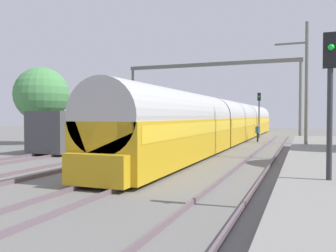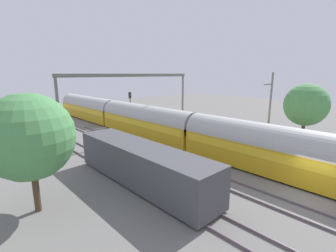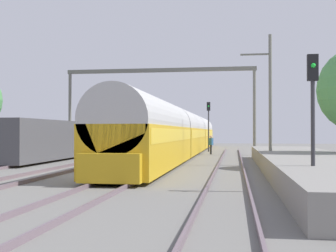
{
  "view_description": "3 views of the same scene",
  "coord_description": "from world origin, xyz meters",
  "px_view_note": "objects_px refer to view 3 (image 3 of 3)",
  "views": [
    {
      "loc": [
        8.75,
        -15.12,
        2.56
      ],
      "look_at": [
        2.17,
        2.05,
        2.03
      ],
      "focal_mm": 37.75,
      "sensor_mm": 36.0,
      "label": 1
    },
    {
      "loc": [
        -16.29,
        -4.1,
        7.87
      ],
      "look_at": [
        0.28,
        13.56,
        2.57
      ],
      "focal_mm": 25.66,
      "sensor_mm": 36.0,
      "label": 2
    },
    {
      "loc": [
        6.75,
        -20.88,
        2.05
      ],
      "look_at": [
        1.09,
        17.31,
        2.56
      ],
      "focal_mm": 47.91,
      "sensor_mm": 36.0,
      "label": 3
    }
  ],
  "objects_px": {
    "freight_car": "(45,140)",
    "railway_signal_far": "(209,120)",
    "passenger_train": "(184,133)",
    "catenary_gantry": "(159,89)",
    "railway_signal_near": "(313,103)",
    "person_crossing": "(211,143)"
  },
  "relations": [
    {
      "from": "passenger_train",
      "to": "freight_car",
      "type": "distance_m",
      "value": 13.72
    },
    {
      "from": "person_crossing",
      "to": "railway_signal_near",
      "type": "distance_m",
      "value": 25.85
    },
    {
      "from": "railway_signal_far",
      "to": "passenger_train",
      "type": "bearing_deg",
      "value": -107.2
    },
    {
      "from": "freight_car",
      "to": "catenary_gantry",
      "type": "height_order",
      "value": "catenary_gantry"
    },
    {
      "from": "passenger_train",
      "to": "railway_signal_far",
      "type": "bearing_deg",
      "value": 72.8
    },
    {
      "from": "freight_car",
      "to": "railway_signal_far",
      "type": "relative_size",
      "value": 2.52
    },
    {
      "from": "freight_car",
      "to": "person_crossing",
      "type": "distance_m",
      "value": 15.71
    },
    {
      "from": "railway_signal_near",
      "to": "railway_signal_far",
      "type": "height_order",
      "value": "railway_signal_far"
    },
    {
      "from": "freight_car",
      "to": "railway_signal_far",
      "type": "distance_m",
      "value": 19.95
    },
    {
      "from": "passenger_train",
      "to": "catenary_gantry",
      "type": "height_order",
      "value": "catenary_gantry"
    },
    {
      "from": "person_crossing",
      "to": "railway_signal_near",
      "type": "height_order",
      "value": "railway_signal_near"
    },
    {
      "from": "passenger_train",
      "to": "freight_car",
      "type": "relative_size",
      "value": 3.78
    },
    {
      "from": "person_crossing",
      "to": "catenary_gantry",
      "type": "xyz_separation_m",
      "value": [
        -4.63,
        -0.89,
        4.93
      ]
    },
    {
      "from": "passenger_train",
      "to": "railway_signal_near",
      "type": "relative_size",
      "value": 10.49
    },
    {
      "from": "person_crossing",
      "to": "railway_signal_near",
      "type": "xyz_separation_m",
      "value": [
        4.76,
        -25.33,
        2.0
      ]
    },
    {
      "from": "person_crossing",
      "to": "railway_signal_far",
      "type": "xyz_separation_m",
      "value": [
        -0.54,
        5.72,
        2.27
      ]
    },
    {
      "from": "railway_signal_far",
      "to": "catenary_gantry",
      "type": "height_order",
      "value": "catenary_gantry"
    },
    {
      "from": "railway_signal_near",
      "to": "freight_car",
      "type": "bearing_deg",
      "value": 138.12
    },
    {
      "from": "railway_signal_far",
      "to": "catenary_gantry",
      "type": "xyz_separation_m",
      "value": [
        -4.09,
        -6.61,
        2.66
      ]
    },
    {
      "from": "railway_signal_far",
      "to": "catenary_gantry",
      "type": "bearing_deg",
      "value": -121.75
    },
    {
      "from": "passenger_train",
      "to": "catenary_gantry",
      "type": "bearing_deg",
      "value": -169.09
    },
    {
      "from": "freight_car",
      "to": "person_crossing",
      "type": "bearing_deg",
      "value": 44.78
    }
  ]
}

